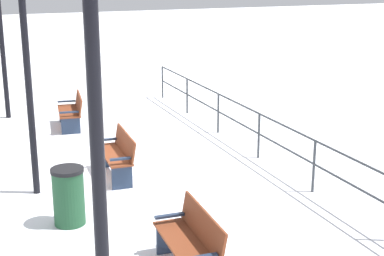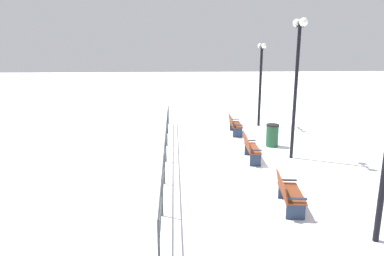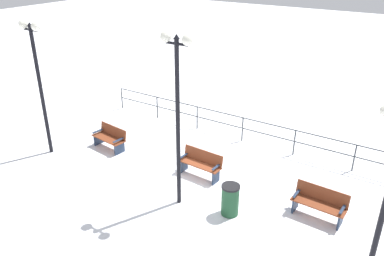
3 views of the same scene
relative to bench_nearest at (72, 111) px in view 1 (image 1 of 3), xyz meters
The scene contains 7 objects.
ground_plane 3.90m from the bench_nearest, 89.95° to the left, with size 80.00×80.00×0.00m, color white.
bench_nearest is the anchor object (origin of this frame).
bench_second 3.88m from the bench_nearest, 92.41° to the left, with size 0.55×1.49×0.88m.
bench_third 7.77m from the bench_nearest, 90.83° to the left, with size 0.59×1.49×0.87m.
lamppost_far 9.77m from the bench_nearest, 81.38° to the left, with size 0.25×1.00×4.15m.
waterfront_railing 5.05m from the bench_nearest, 129.77° to the left, with size 0.05×12.46×0.99m.
trash_bin 5.74m from the bench_nearest, 78.91° to the left, with size 0.52×0.52×0.93m.
Camera 1 is at (2.45, 10.28, 3.98)m, focal length 53.86 mm.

